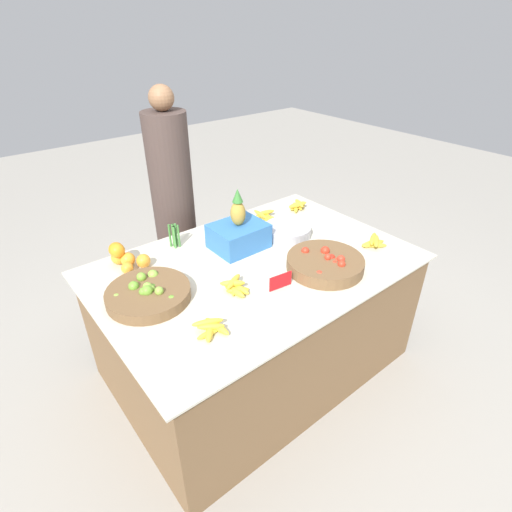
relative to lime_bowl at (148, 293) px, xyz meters
The scene contains 15 objects.
ground_plane 1.01m from the lime_bowl, ahead, with size 12.00×12.00×0.00m, color #A39E93.
market_table 0.75m from the lime_bowl, ahead, with size 1.76×1.19×0.77m.
lime_bowl is the anchor object (origin of this frame).
tomato_basket 0.95m from the lime_bowl, 22.30° to the right, with size 0.42×0.42×0.10m.
orange_pile 0.36m from the lime_bowl, 84.27° to the left, with size 0.18×0.20×0.14m.
metal_bowl 0.97m from the lime_bowl, ahead, with size 0.29×0.29×0.07m.
price_sign 0.66m from the lime_bowl, 30.92° to the right, with size 0.13×0.02×0.08m.
produce_crate 0.67m from the lime_bowl, 11.47° to the left, with size 0.31×0.25×0.37m.
veg_bundle 0.52m from the lime_bowl, 46.53° to the left, with size 0.05×0.05×0.15m.
banana_bunch_front_right 0.43m from the lime_bowl, 30.55° to the right, with size 0.14×0.16×0.06m.
banana_bunch_middle_right 1.34m from the lime_bowl, 16.10° to the right, with size 0.16×0.14×0.06m.
banana_bunch_front_center 1.34m from the lime_bowl, 13.04° to the left, with size 0.18×0.15×0.06m.
banana_bunch_back_center 1.07m from the lime_bowl, 17.45° to the left, with size 0.15×0.19×0.06m.
banana_bunch_middle_left 0.41m from the lime_bowl, 74.85° to the right, with size 0.15×0.16×0.05m.
vendor_person 1.00m from the lime_bowl, 53.88° to the left, with size 0.29×0.29×1.61m.
Camera 1 is at (-1.19, -1.47, 1.97)m, focal length 28.00 mm.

